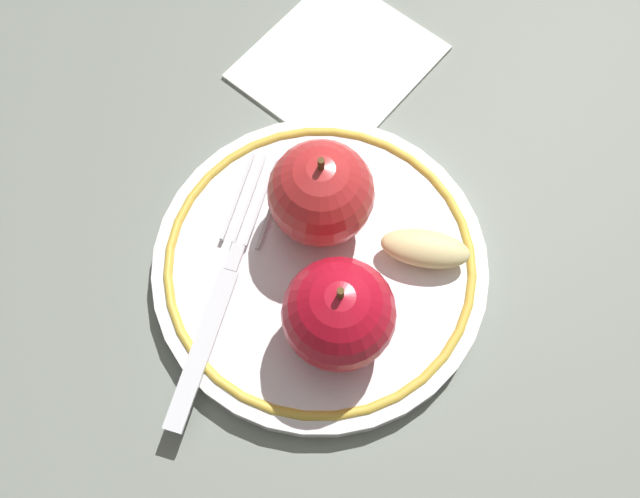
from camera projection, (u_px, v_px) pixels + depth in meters
ground_plane at (301, 286)px, 0.46m from camera, size 2.00×2.00×0.00m
plate at (320, 266)px, 0.46m from camera, size 0.22×0.22×0.02m
apple_red_whole at (320, 193)px, 0.43m from camera, size 0.07×0.07×0.07m
apple_second_whole at (339, 314)px, 0.40m from camera, size 0.07×0.07×0.07m
apple_slice_front at (425, 248)px, 0.44m from camera, size 0.06×0.03×0.02m
fork at (222, 292)px, 0.44m from camera, size 0.03×0.19×0.00m
napkin_folded at (338, 61)px, 0.53m from camera, size 0.16×0.16×0.01m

